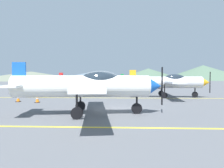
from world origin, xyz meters
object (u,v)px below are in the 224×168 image
object	(u,v)px
airplane_back	(106,80)
traffic_cone_side	(18,98)
airplane_far	(82,80)
car_sedan	(150,84)
traffic_cone_front	(37,99)
airplane_mid	(168,82)
airplane_near	(89,85)

from	to	relation	value
airplane_back	traffic_cone_side	size ratio (longest dim) A/B	16.21
airplane_far	traffic_cone_side	distance (m)	14.53
airplane_back	traffic_cone_side	bearing A→B (deg)	-102.02
car_sedan	traffic_cone_side	xyz separation A→B (m)	(-14.56, -22.19, -0.56)
traffic_cone_front	airplane_mid	bearing A→B (deg)	22.33
airplane_near	airplane_mid	xyz separation A→B (m)	(6.72, 9.78, 0.00)
airplane_near	traffic_cone_side	world-z (taller)	airplane_near
airplane_mid	airplane_far	xyz separation A→B (m)	(-11.06, 9.82, 0.00)
airplane_near	airplane_back	bearing A→B (deg)	92.74
airplane_mid	car_sedan	size ratio (longest dim) A/B	2.07
airplane_near	traffic_cone_side	distance (m)	8.84
traffic_cone_front	airplane_back	bearing A→B (deg)	82.12
traffic_cone_side	airplane_far	bearing A→B (deg)	79.74
airplane_far	airplane_back	xyz separation A→B (m)	(2.86, 11.29, 0.00)
airplane_mid	car_sedan	distance (m)	17.81
airplane_mid	car_sedan	bearing A→B (deg)	87.01
airplane_mid	traffic_cone_side	size ratio (longest dim) A/B	16.22
airplane_near	airplane_mid	world-z (taller)	same
airplane_far	traffic_cone_side	size ratio (longest dim) A/B	16.18
car_sedan	traffic_cone_side	world-z (taller)	car_sedan
car_sedan	traffic_cone_front	size ratio (longest dim) A/B	7.83
airplane_far	airplane_back	size ratio (longest dim) A/B	1.00
airplane_mid	traffic_cone_front	xyz separation A→B (m)	(-11.79, -4.84, -1.32)
airplane_mid	airplane_far	distance (m)	14.79
airplane_far	airplane_mid	bearing A→B (deg)	-41.62
airplane_far	traffic_cone_front	distance (m)	14.74
airplane_near	airplane_mid	distance (m)	11.86
airplane_far	traffic_cone_front	bearing A→B (deg)	-92.86
airplane_mid	airplane_far	world-z (taller)	same
airplane_near	car_sedan	bearing A→B (deg)	74.48
car_sedan	traffic_cone_side	distance (m)	26.55
airplane_near	airplane_far	size ratio (longest dim) A/B	1.00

